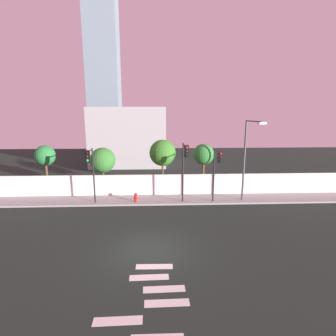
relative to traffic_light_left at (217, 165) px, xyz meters
name	(u,v)px	position (x,y,z in m)	size (l,w,h in m)	color
ground_plane	(148,251)	(-5.16, -6.79, -3.35)	(80.00, 80.00, 0.00)	black
sidewalk	(151,200)	(-5.16, 1.41, -3.28)	(36.00, 2.40, 0.15)	gray
perimeter_wall	(151,185)	(-5.16, 2.70, -2.30)	(36.00, 0.18, 1.80)	silver
crosswalk_marking	(152,296)	(-4.89, -10.47, -3.35)	(3.63, 4.71, 0.01)	silver
traffic_light_left	(217,165)	(0.00, 0.00, 0.00)	(0.36, 1.61, 4.36)	black
traffic_light_center	(90,165)	(-9.73, 0.13, 0.04)	(0.36, 1.37, 4.43)	black
traffic_light_right	(185,161)	(-2.51, 0.06, 0.31)	(0.35, 1.56, 4.81)	black
street_lamp_curbside	(247,154)	(2.51, 0.66, 0.72)	(0.90, 2.19, 6.56)	#4C4C51
fire_hydrant	(136,197)	(-6.40, 0.77, -2.81)	(0.44, 0.26, 0.74)	red
roadside_tree_leftmost	(45,156)	(-14.52, 3.65, 0.17)	(1.81, 1.81, 4.46)	brown
roadside_tree_midleft	(103,160)	(-9.50, 3.65, -0.26)	(2.25, 2.25, 4.23)	brown
roadside_tree_midright	(163,153)	(-4.14, 3.65, 0.36)	(2.36, 2.36, 4.91)	brown
roadside_tree_rightmost	(204,155)	(-0.42, 3.65, 0.18)	(1.90, 1.90, 4.52)	brown
low_building_distant	(129,137)	(-8.49, 16.70, 0.59)	(10.02, 6.00, 7.87)	#A6A6A6
tower_on_skyline	(103,67)	(-13.69, 28.70, 11.26)	(5.29, 5.00, 29.21)	slate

